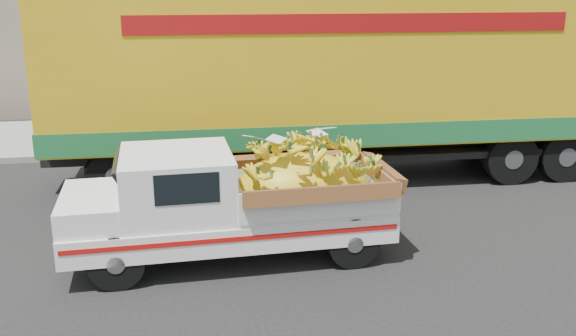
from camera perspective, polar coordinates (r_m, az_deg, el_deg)
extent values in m
plane|color=black|center=(10.02, 0.91, -7.91)|extent=(100.00, 100.00, 0.00)
cube|color=gray|center=(16.02, -3.58, 1.74)|extent=(60.00, 0.25, 0.15)
cube|color=gray|center=(18.05, -4.38, 3.39)|extent=(60.00, 4.00, 0.14)
cube|color=gray|center=(29.09, 23.17, 12.93)|extent=(14.00, 6.00, 6.00)
cylinder|color=black|center=(9.22, -15.04, -8.08)|extent=(0.79, 0.25, 0.78)
cylinder|color=black|center=(10.61, -14.68, -4.75)|extent=(0.79, 0.25, 0.78)
cylinder|color=black|center=(9.60, 5.81, -6.56)|extent=(0.79, 0.25, 0.78)
cylinder|color=black|center=(10.95, 3.43, -3.56)|extent=(0.79, 0.25, 0.78)
cube|color=silver|center=(9.88, -5.29, -4.75)|extent=(4.90, 1.89, 0.40)
cube|color=#A50F0C|center=(9.04, -4.63, -6.34)|extent=(4.75, 0.14, 0.07)
cube|color=silver|center=(9.96, -19.10, -6.12)|extent=(0.15, 1.72, 0.14)
cube|color=silver|center=(9.74, -17.06, -3.31)|extent=(0.92, 1.67, 0.37)
cube|color=silver|center=(9.61, -9.83, -1.33)|extent=(1.65, 1.73, 0.93)
cube|color=black|center=(8.75, -8.97, -1.86)|extent=(0.88, 0.03, 0.43)
cube|color=silver|center=(9.92, 1.76, -1.73)|extent=(2.42, 1.82, 0.53)
ellipsoid|color=#ECA515|center=(9.94, 1.17, -2.37)|extent=(2.18, 1.46, 1.32)
cylinder|color=black|center=(14.75, 23.30, 1.02)|extent=(1.11, 0.35, 1.10)
cylinder|color=black|center=(16.42, 19.72, 2.87)|extent=(1.11, 0.35, 1.10)
cylinder|color=black|center=(14.16, 19.16, 0.86)|extent=(1.11, 0.35, 1.10)
cylinder|color=black|center=(15.90, 15.89, 2.78)|extent=(1.11, 0.35, 1.10)
cylinder|color=black|center=(12.65, -14.94, -0.58)|extent=(1.11, 0.35, 1.10)
cylinder|color=black|center=(14.57, -14.16, 1.70)|extent=(1.11, 0.35, 1.10)
cube|color=black|center=(13.80, 4.31, 2.34)|extent=(12.02, 1.36, 0.36)
cube|color=gold|center=(13.51, 4.46, 8.94)|extent=(11.83, 2.85, 2.84)
cube|color=#1C6331|center=(13.71, 4.35, 4.08)|extent=(11.89, 2.88, 0.45)
cube|color=maroon|center=(12.19, 5.92, 12.68)|extent=(8.40, 0.27, 0.35)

